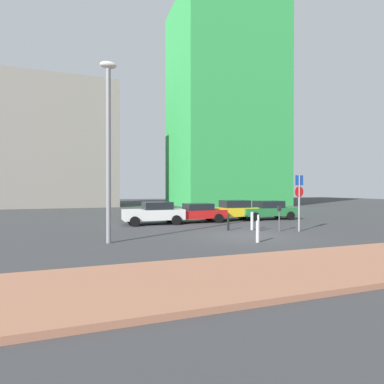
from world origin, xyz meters
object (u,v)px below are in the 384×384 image
object	(u,v)px
parked_car_yellow	(231,210)
traffic_bollard_near	(258,232)
parked_car_white	(154,213)
traffic_bollard_far	(252,221)
traffic_bollard_edge	(228,222)
parking_meter	(279,215)
traffic_bollard_mid	(258,223)
street_lamp	(108,138)
parking_sign_post	(299,196)
parked_car_green	(267,210)
parked_car_red	(195,213)

from	to	relation	value
parked_car_yellow	traffic_bollard_near	bearing A→B (deg)	-109.86
parked_car_white	traffic_bollard_far	distance (m)	6.54
parked_car_white	traffic_bollard_edge	world-z (taller)	parked_car_white
parked_car_white	parking_meter	world-z (taller)	parked_car_white
traffic_bollard_near	traffic_bollard_mid	distance (m)	3.67
street_lamp	traffic_bollard_edge	xyz separation A→B (m)	(6.63, 1.90, -4.08)
parked_car_yellow	traffic_bollard_mid	bearing A→B (deg)	-102.12
traffic_bollard_near	parking_sign_post	bearing A→B (deg)	29.18
parked_car_green	traffic_bollard_near	size ratio (longest dim) A/B	4.76
traffic_bollard_far	traffic_bollard_edge	world-z (taller)	traffic_bollard_far
traffic_bollard_mid	traffic_bollard_far	world-z (taller)	traffic_bollard_far
traffic_bollard_far	parking_meter	bearing A→B (deg)	-42.46
traffic_bollard_near	traffic_bollard_mid	world-z (taller)	traffic_bollard_near
parked_car_white	street_lamp	xyz separation A→B (m)	(-3.32, -6.18, 3.76)
parked_car_red	parking_sign_post	xyz separation A→B (m)	(3.89, -6.08, 1.27)
parked_car_red	traffic_bollard_mid	xyz separation A→B (m)	(1.86, -5.20, -0.24)
parked_car_red	parked_car_green	distance (m)	5.97
parking_sign_post	parking_meter	bearing A→B (deg)	160.29
parking_meter	traffic_bollard_mid	bearing A→B (deg)	153.00
street_lamp	traffic_bollard_far	xyz separation A→B (m)	(7.99, 1.61, -4.02)
traffic_bollard_near	traffic_bollard_mid	size ratio (longest dim) A/B	1.04
traffic_bollard_edge	parked_car_red	bearing A→B (deg)	95.19
parked_car_green	parking_meter	world-z (taller)	parked_car_green
parked_car_green	parked_car_white	bearing A→B (deg)	-178.28
traffic_bollard_near	traffic_bollard_far	size ratio (longest dim) A/B	0.92
parked_car_white	parked_car_red	world-z (taller)	parked_car_white
parked_car_white	parking_meter	bearing A→B (deg)	-44.00
parked_car_white	parked_car_yellow	world-z (taller)	parked_car_yellow
parked_car_white	traffic_bollard_near	size ratio (longest dim) A/B	4.20
parked_car_red	parking_meter	xyz separation A→B (m)	(2.87, -5.71, 0.22)
street_lamp	parking_sign_post	bearing A→B (deg)	1.32
parking_sign_post	traffic_bollard_edge	distance (m)	4.15
traffic_bollard_mid	parking_meter	bearing A→B (deg)	-27.00
traffic_bollard_near	traffic_bollard_far	xyz separation A→B (m)	(1.86, 3.60, 0.04)
parked_car_white	parked_car_green	bearing A→B (deg)	1.72
parked_car_red	parking_sign_post	distance (m)	7.33
parked_car_red	traffic_bollard_mid	bearing A→B (deg)	-70.28
parked_car_green	street_lamp	bearing A→B (deg)	-152.14
traffic_bollard_near	parked_car_yellow	bearing A→B (deg)	70.14
traffic_bollard_far	parked_car_yellow	bearing A→B (deg)	75.71
parked_car_white	parked_car_red	distance (m)	2.92
parked_car_green	parking_sign_post	size ratio (longest dim) A/B	1.43
street_lamp	traffic_bollard_edge	distance (m)	8.01
parking_meter	traffic_bollard_near	world-z (taller)	parking_meter
parked_car_red	parked_car_green	world-z (taller)	parked_car_green
parking_meter	street_lamp	distance (m)	9.80
street_lamp	traffic_bollard_near	size ratio (longest dim) A/B	8.30
traffic_bollard_far	traffic_bollard_near	bearing A→B (deg)	-117.28
parked_car_yellow	traffic_bollard_edge	bearing A→B (deg)	-118.61
parking_sign_post	traffic_bollard_near	xyz separation A→B (m)	(-3.99, -2.23, -1.49)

